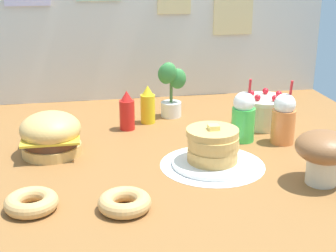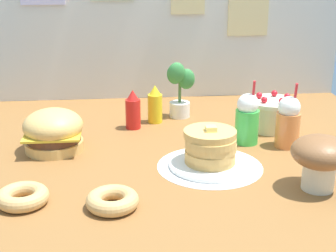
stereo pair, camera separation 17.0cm
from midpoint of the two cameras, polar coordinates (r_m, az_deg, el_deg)
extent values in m
cube|color=brown|center=(2.10, -2.57, -3.80)|extent=(2.21, 1.86, 0.02)
cube|color=beige|center=(2.88, -5.33, 12.30)|extent=(2.21, 0.03, 0.94)
cube|color=beige|center=(2.96, 5.80, 12.73)|extent=(0.23, 0.01, 0.25)
cylinder|color=white|center=(2.02, 2.68, -4.49)|extent=(0.42, 0.42, 0.00)
cylinder|color=#DBA859|center=(2.20, -15.31, -2.58)|extent=(0.25, 0.25, 0.04)
cylinder|color=#59331E|center=(2.18, -15.40, -1.64)|extent=(0.23, 0.23, 0.03)
cube|color=yellow|center=(2.18, -15.45, -1.11)|extent=(0.24, 0.24, 0.01)
ellipsoid|color=#E5B260|center=(2.17, -15.52, -0.36)|extent=(0.26, 0.26, 0.14)
cylinder|color=white|center=(2.01, 2.69, -4.25)|extent=(0.33, 0.33, 0.01)
cylinder|color=#E0AD5B|center=(2.01, 2.69, -3.65)|extent=(0.20, 0.20, 0.03)
cylinder|color=#E0AD5B|center=(1.99, 2.66, -3.05)|extent=(0.20, 0.20, 0.03)
cylinder|color=#E0AD5B|center=(1.99, 2.79, -2.27)|extent=(0.20, 0.20, 0.03)
cylinder|color=#E0AD5B|center=(1.97, 2.74, -1.60)|extent=(0.20, 0.20, 0.03)
cylinder|color=#E0AD5B|center=(1.97, 2.65, -0.76)|extent=(0.21, 0.21, 0.03)
cube|color=#F7E072|center=(1.96, 2.75, -0.17)|extent=(0.04, 0.04, 0.02)
cylinder|color=beige|center=(2.48, 9.04, 1.37)|extent=(0.23, 0.23, 0.13)
cylinder|color=#F4EACC|center=(2.46, 9.13, 2.97)|extent=(0.24, 0.24, 0.02)
sphere|color=red|center=(2.48, 10.64, 3.62)|extent=(0.03, 0.03, 0.03)
sphere|color=red|center=(2.52, 9.20, 3.95)|extent=(0.03, 0.03, 0.03)
sphere|color=red|center=(2.46, 7.58, 3.70)|extent=(0.03, 0.03, 0.03)
sphere|color=red|center=(2.40, 8.21, 3.22)|extent=(0.03, 0.03, 0.03)
sphere|color=red|center=(2.40, 10.16, 3.13)|extent=(0.03, 0.03, 0.03)
cylinder|color=red|center=(2.41, -6.72, 1.24)|extent=(0.07, 0.07, 0.14)
cone|color=red|center=(2.39, -6.81, 3.44)|extent=(0.06, 0.06, 0.05)
cylinder|color=yellow|center=(2.50, -4.27, 1.94)|extent=(0.07, 0.07, 0.14)
cone|color=yellow|center=(2.47, -4.33, 4.08)|extent=(0.06, 0.06, 0.05)
cylinder|color=green|center=(2.27, 6.46, 0.16)|extent=(0.11, 0.11, 0.15)
sphere|color=white|center=(2.23, 6.56, 2.67)|extent=(0.10, 0.10, 0.10)
cylinder|color=red|center=(2.23, 7.11, 3.46)|extent=(0.01, 0.03, 0.15)
cylinder|color=orange|center=(2.27, 10.95, -0.08)|extent=(0.11, 0.11, 0.15)
sphere|color=white|center=(2.23, 11.11, 2.43)|extent=(0.10, 0.10, 0.10)
cylinder|color=red|center=(2.23, 11.67, 3.22)|extent=(0.01, 0.03, 0.15)
torus|color=tan|center=(1.76, -18.09, -8.37)|extent=(0.18, 0.18, 0.05)
torus|color=#8CCC8C|center=(1.76, -18.10, -8.26)|extent=(0.17, 0.17, 0.05)
torus|color=tan|center=(1.69, -7.91, -8.72)|extent=(0.18, 0.18, 0.05)
torus|color=brown|center=(1.69, -7.92, -8.61)|extent=(0.17, 0.17, 0.05)
cylinder|color=white|center=(2.60, -1.52, 1.91)|extent=(0.11, 0.11, 0.08)
cylinder|color=#4C7238|center=(2.57, -1.54, 4.17)|extent=(0.02, 0.02, 0.13)
ellipsoid|color=#38843D|center=(2.56, -0.79, 5.42)|extent=(0.09, 0.06, 0.11)
ellipsoid|color=#38843D|center=(2.58, -2.11, 5.95)|extent=(0.09, 0.06, 0.11)
ellipsoid|color=#38843D|center=(2.52, -1.91, 6.10)|extent=(0.09, 0.06, 0.11)
cylinder|color=beige|center=(1.91, 14.76, -5.05)|extent=(0.12, 0.12, 0.10)
ellipsoid|color=brown|center=(1.87, 15.01, -2.38)|extent=(0.21, 0.21, 0.12)
camera|label=1|loc=(0.09, -92.34, -0.82)|focal=53.29mm
camera|label=2|loc=(0.09, 87.66, 0.82)|focal=53.29mm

